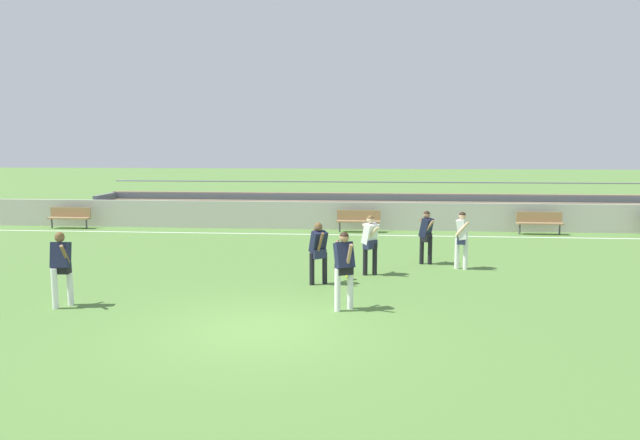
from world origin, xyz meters
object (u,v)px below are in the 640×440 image
object	(u,v)px
player_white_dropping_back	(370,240)
player_dark_on_ball	(61,262)
player_white_wide_right	(462,235)
player_dark_deep_cover	(344,264)
bench_near_wall_gap	(359,219)
player_dark_challenging	(318,248)
bench_near_bin	(70,216)
bench_far_right	(539,221)
player_dark_pressing_high	(426,233)
soccer_ball	(350,276)
bleacher_stand	(378,208)

from	to	relation	value
player_white_dropping_back	player_dark_on_ball	xyz separation A→B (m)	(-6.76, -3.81, 0.01)
player_white_wide_right	player_dark_deep_cover	bearing A→B (deg)	-125.02
bench_near_wall_gap	player_dark_challenging	size ratio (longest dim) A/B	1.12
player_dark_deep_cover	player_dark_on_ball	xyz separation A→B (m)	(-6.21, -0.31, -0.03)
player_white_dropping_back	bench_near_bin	bearing A→B (deg)	148.10
bench_far_right	player_dark_challenging	world-z (taller)	player_dark_challenging
bench_far_right	player_dark_challenging	size ratio (longest dim) A/B	1.12
player_dark_pressing_high	soccer_ball	world-z (taller)	player_dark_pressing_high
bench_near_bin	player_dark_deep_cover	size ratio (longest dim) A/B	1.05
bench_far_right	player_dark_on_ball	distance (m)	18.03
soccer_ball	bench_near_bin	bearing A→B (deg)	145.08
player_white_dropping_back	player_dark_on_ball	distance (m)	7.77
bleacher_stand	bench_near_bin	distance (m)	13.58
bench_near_wall_gap	soccer_ball	bearing A→B (deg)	-90.24
player_dark_pressing_high	player_white_wide_right	distance (m)	1.14
player_dark_challenging	player_dark_on_ball	world-z (taller)	player_dark_on_ball
bench_near_bin	soccer_ball	world-z (taller)	bench_near_bin
bench_near_bin	bleacher_stand	bearing A→B (deg)	11.14
player_white_dropping_back	player_white_wide_right	xyz separation A→B (m)	(2.63, 1.03, 0.00)
player_dark_challenging	player_white_wide_right	xyz separation A→B (m)	(3.95, 2.22, 0.04)
bleacher_stand	bench_far_right	size ratio (longest dim) A/B	14.39
bench_far_right	soccer_ball	size ratio (longest dim) A/B	8.18
bleacher_stand	soccer_ball	world-z (taller)	bleacher_stand
bench_near_bin	player_dark_challenging	distance (m)	14.90
bench_near_wall_gap	player_dark_challenging	bearing A→B (deg)	-95.08
bench_far_right	soccer_ball	world-z (taller)	bench_far_right
soccer_ball	player_dark_challenging	bearing A→B (deg)	-143.46
player_dark_deep_cover	player_white_wide_right	size ratio (longest dim) A/B	1.03
bleacher_stand	player_dark_pressing_high	size ratio (longest dim) A/B	15.99
bench_near_bin	player_dark_deep_cover	xyz separation A→B (m)	(12.43, -11.58, 0.48)
bench_near_bin	player_dark_challenging	xyz separation A→B (m)	(11.66, -9.27, 0.40)
bench_far_right	player_white_dropping_back	xyz separation A→B (m)	(-6.77, -8.08, 0.45)
player_white_dropping_back	player_dark_on_ball	size ratio (longest dim) A/B	0.99
bleacher_stand	player_white_wide_right	bearing A→B (deg)	-76.71
bench_far_right	player_dark_on_ball	world-z (taller)	player_dark_on_ball
bench_far_right	soccer_ball	distance (m)	11.36
soccer_ball	bench_far_right	bearing A→B (deg)	49.94
bench_near_wall_gap	player_white_wide_right	world-z (taller)	player_white_wide_right
bench_near_wall_gap	player_dark_deep_cover	world-z (taller)	player_dark_deep_cover
bench_near_bin	bench_near_wall_gap	xyz separation A→B (m)	(12.48, 0.00, 0.00)
bench_near_bin	player_white_wide_right	bearing A→B (deg)	-24.31
player_dark_challenging	player_white_wide_right	size ratio (longest dim) A/B	0.96
bleacher_stand	player_white_wide_right	size ratio (longest dim) A/B	15.53
bench_far_right	player_white_dropping_back	bearing A→B (deg)	-129.98
bleacher_stand	player_white_wide_right	distance (m)	9.94
player_dark_pressing_high	player_dark_on_ball	world-z (taller)	player_dark_on_ball
player_dark_deep_cover	player_dark_on_ball	size ratio (longest dim) A/B	1.02
player_dark_challenging	player_dark_pressing_high	distance (m)	4.13
player_white_dropping_back	player_dark_pressing_high	world-z (taller)	player_white_dropping_back
bleacher_stand	player_white_dropping_back	world-z (taller)	bleacher_stand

